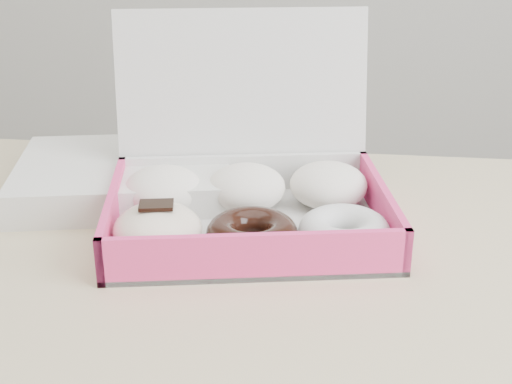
# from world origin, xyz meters

# --- Properties ---
(table) EXTENTS (1.20, 0.80, 0.75)m
(table) POSITION_xyz_m (0.00, 0.00, 0.67)
(table) COLOR #CBB786
(table) RESTS_ON ground
(donut_box) EXTENTS (0.37, 0.33, 0.23)m
(donut_box) POSITION_xyz_m (0.03, 0.13, 0.79)
(donut_box) COLOR silver
(donut_box) RESTS_ON table
(newspapers) EXTENTS (0.31, 0.27, 0.04)m
(newspapers) POSITION_xyz_m (-0.14, 0.21, 0.77)
(newspapers) COLOR white
(newspapers) RESTS_ON table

